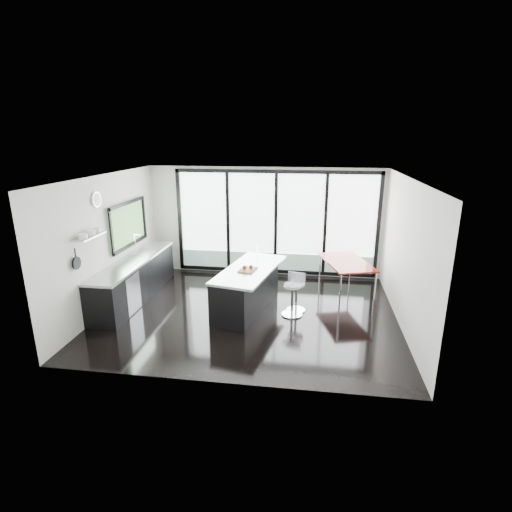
% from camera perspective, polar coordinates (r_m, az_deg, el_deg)
% --- Properties ---
extents(floor, '(6.00, 5.00, 0.00)m').
position_cam_1_polar(floor, '(8.43, -0.98, -8.06)').
color(floor, black).
rests_on(floor, ground).
extents(ceiling, '(6.00, 5.00, 0.00)m').
position_cam_1_polar(ceiling, '(7.68, -1.08, 11.24)').
color(ceiling, white).
rests_on(ceiling, wall_back).
extents(wall_back, '(6.00, 0.09, 2.80)m').
position_cam_1_polar(wall_back, '(10.31, 2.69, 4.08)').
color(wall_back, beige).
rests_on(wall_back, ground).
extents(wall_front, '(6.00, 0.00, 2.80)m').
position_cam_1_polar(wall_front, '(5.62, -5.16, -5.76)').
color(wall_front, beige).
rests_on(wall_front, ground).
extents(wall_left, '(0.26, 5.00, 2.80)m').
position_cam_1_polar(wall_left, '(9.10, -19.59, 3.25)').
color(wall_left, beige).
rests_on(wall_left, ground).
extents(wall_right, '(0.00, 5.00, 2.80)m').
position_cam_1_polar(wall_right, '(8.04, 20.59, 0.22)').
color(wall_right, beige).
rests_on(wall_right, ground).
extents(counter_cabinets, '(0.69, 3.24, 1.36)m').
position_cam_1_polar(counter_cabinets, '(9.38, -16.95, -3.12)').
color(counter_cabinets, black).
rests_on(counter_cabinets, floor).
extents(island, '(1.36, 2.37, 1.18)m').
position_cam_1_polar(island, '(8.46, -1.31, -4.56)').
color(island, black).
rests_on(island, floor).
extents(bar_stool_near, '(0.55, 0.55, 0.68)m').
position_cam_1_polar(bar_stool_near, '(8.21, 5.20, -6.24)').
color(bar_stool_near, silver).
rests_on(bar_stool_near, floor).
extents(bar_stool_far, '(0.46, 0.46, 0.62)m').
position_cam_1_polar(bar_stool_far, '(8.44, 5.78, -5.82)').
color(bar_stool_far, silver).
rests_on(bar_stool_far, floor).
extents(red_table, '(1.28, 1.71, 0.82)m').
position_cam_1_polar(red_table, '(9.38, 12.67, -3.15)').
color(red_table, maroon).
rests_on(red_table, floor).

